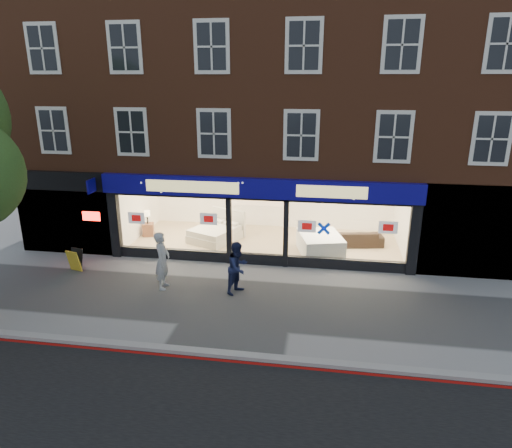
% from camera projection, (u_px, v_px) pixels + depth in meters
% --- Properties ---
extents(ground, '(120.00, 120.00, 0.00)m').
position_uv_depth(ground, '(242.00, 302.00, 14.16)').
color(ground, gray).
rests_on(ground, ground).
extents(kerb_line, '(60.00, 0.10, 0.01)m').
position_uv_depth(kerb_line, '(219.00, 360.00, 11.24)').
color(kerb_line, '#8C0A07').
rests_on(kerb_line, ground).
extents(kerb_stone, '(60.00, 0.25, 0.12)m').
position_uv_depth(kerb_stone, '(221.00, 354.00, 11.42)').
color(kerb_stone, gray).
rests_on(kerb_stone, ground).
extents(showroom_floor, '(11.00, 4.50, 0.10)m').
position_uv_depth(showroom_floor, '(265.00, 243.00, 19.08)').
color(showroom_floor, tan).
rests_on(showroom_floor, ground).
extents(building, '(19.00, 8.26, 10.30)m').
position_uv_depth(building, '(271.00, 77.00, 18.62)').
color(building, brown).
rests_on(building, ground).
extents(display_bed, '(2.33, 2.51, 1.14)m').
position_uv_depth(display_bed, '(217.00, 232.00, 19.20)').
color(display_bed, beige).
rests_on(display_bed, showroom_floor).
extents(bedside_table, '(0.55, 0.55, 0.55)m').
position_uv_depth(bedside_table, '(148.00, 230.00, 19.70)').
color(bedside_table, brown).
rests_on(bedside_table, showroom_floor).
extents(mattress_stack, '(1.97, 2.25, 0.76)m').
position_uv_depth(mattress_stack, '(320.00, 244.00, 17.69)').
color(mattress_stack, white).
rests_on(mattress_stack, showroom_floor).
extents(sofa, '(2.27, 1.22, 0.63)m').
position_uv_depth(sofa, '(356.00, 238.00, 18.56)').
color(sofa, black).
rests_on(sofa, showroom_floor).
extents(a_board, '(0.59, 0.46, 0.81)m').
position_uv_depth(a_board, '(75.00, 260.00, 16.35)').
color(a_board, gold).
rests_on(a_board, ground).
extents(pedestrian_grey, '(0.51, 0.73, 1.93)m').
position_uv_depth(pedestrian_grey, '(162.00, 260.00, 14.85)').
color(pedestrian_grey, '#ABAEB3').
rests_on(pedestrian_grey, ground).
extents(pedestrian_blue, '(0.97, 1.04, 1.72)m').
position_uv_depth(pedestrian_blue, '(238.00, 268.00, 14.56)').
color(pedestrian_blue, '#171D40').
rests_on(pedestrian_blue, ground).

